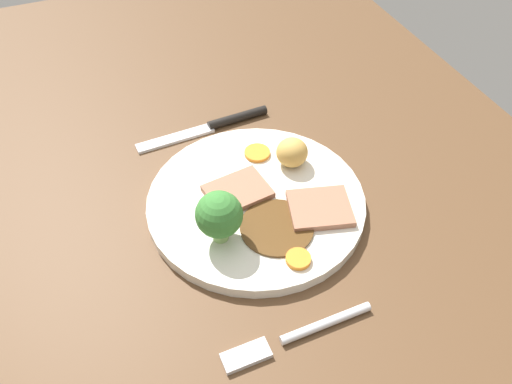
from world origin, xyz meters
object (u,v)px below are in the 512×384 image
Objects in this scene: meat_slice_under at (320,208)px; roast_potato_left at (292,152)px; broccoli_floret at (219,215)px; knife at (215,125)px; meat_slice_main at (238,192)px; carrot_coin_front at (257,153)px; carrot_coin_back at (298,259)px; fork at (294,336)px; dinner_plate at (256,202)px.

roast_potato_left is (8.28, -0.34, 1.36)cm from meat_slice_under.
broccoli_floret is 0.33× the size of knife.
carrot_coin_front is (5.46, -4.65, -0.18)cm from meat_slice_main.
meat_slice_under is 20.68cm from knife.
carrot_coin_front is 16.79cm from carrot_coin_back.
carrot_coin_back is 0.17× the size of fork.
carrot_coin_front is 1.21× the size of carrot_coin_back.
meat_slice_main is at bearing 78.59° from knife.
carrot_coin_front is at bearing -7.64° from carrot_coin_back.
carrot_coin_front is 9.02cm from knife.
meat_slice_under is 1.79× the size of roast_potato_left.
meat_slice_main is at bearing -36.64° from broccoli_floret.
meat_slice_main is 14.21cm from knife.
carrot_coin_front is at bearing -38.59° from broccoli_floret.
knife is (8.54, 2.64, -1.17)cm from carrot_coin_front.
carrot_coin_back is (-16.64, 2.23, 0.05)cm from carrot_coin_front.
dinner_plate is 17.16cm from fork.
roast_potato_left is 0.21× the size of knife.
roast_potato_left is 14.74cm from carrot_coin_back.
roast_potato_left is (3.81, -6.21, 2.46)cm from dinner_plate.
fork is at bearing 169.88° from dinner_plate.
meat_slice_main is 7.17cm from carrot_coin_front.
meat_slice_under is (-5.87, -7.57, 0.00)cm from meat_slice_main.
roast_potato_left reaches higher than knife.
dinner_plate is 7.69cm from roast_potato_left.
dinner_plate is 7.46cm from meat_slice_under.
broccoli_floret is (-10.78, 8.60, 3.35)cm from carrot_coin_front.
meat_slice_main is at bearing 12.19° from carrot_coin_back.
fork is (-18.28, 1.31, -1.41)cm from meat_slice_main.
carrot_coin_front is at bearing -23.24° from dinner_plate.
carrot_coin_front reaches higher than fork.
roast_potato_left reaches higher than meat_slice_main.
broccoli_floret is at bearing 69.60° from knife.
meat_slice_main is 0.45× the size of fork.
meat_slice_main reaches higher than dinner_plate.
carrot_coin_front and carrot_coin_back have the same top height.
fork is (-23.75, 5.96, -1.24)cm from carrot_coin_front.
knife is (19.87, 5.57, -1.35)cm from meat_slice_under.
carrot_coin_front is 24.51cm from fork.
meat_slice_main is 7.35cm from broccoli_floret.
dinner_plate is 9.86cm from carrot_coin_back.
meat_slice_main is at bearing -95.08° from fork.
knife is (19.32, -5.96, -4.53)cm from broccoli_floret.
meat_slice_main is 18.38cm from fork.
carrot_coin_back is at bearing 157.98° from roast_potato_left.
roast_potato_left reaches higher than fork.
meat_slice_under reaches higher than fork.
knife is (14.01, -2.00, -1.35)cm from meat_slice_main.
carrot_coin_back is (-13.60, 5.50, -1.49)cm from roast_potato_left.
broccoli_floret reaches higher than dinner_plate.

